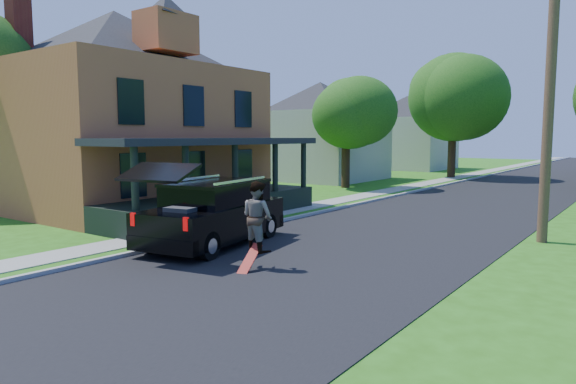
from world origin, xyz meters
The scene contains 14 objects.
ground centered at (0.00, 0.00, 0.00)m, with size 140.00×140.00×0.00m, color #295F13.
street centered at (0.00, 20.00, 0.00)m, with size 8.00×120.00×0.02m, color black.
curb centered at (-4.05, 20.00, 0.00)m, with size 0.15×120.00×0.12m, color #9A9A95.
sidewalk centered at (-5.60, 20.00, 0.00)m, with size 1.30×120.00×0.03m, color gray.
front_walk centered at (-9.50, 6.00, 0.00)m, with size 6.50×1.20×0.03m, color gray.
main_house centered at (-12.80, 5.99, 4.92)m, with size 15.56×15.56×10.10m.
neighbor_house_mid centered at (-13.50, 24.00, 4.19)m, with size 12.78×12.78×8.30m.
neighbor_house_far centered at (-13.50, 40.00, 4.19)m, with size 12.78×12.78×8.30m.
black_suv centered at (-3.20, 2.17, 0.96)m, with size 2.95×5.67×2.52m.
skateboarder centered at (-0.51, 0.91, 1.26)m, with size 0.93×0.78×1.72m.
skateboard centered at (-0.44, 0.53, 0.27)m, with size 0.29×0.77×0.67m.
tree_left_mid centered at (-8.72, 19.53, 4.86)m, with size 5.58×5.71×7.41m.
tree_left_far centered at (-6.05, 31.36, 6.90)m, with size 8.94×8.75×10.63m.
utility_pole_near centered at (4.50, 8.34, 5.49)m, with size 1.82×0.58×10.66m.
Camera 1 is at (7.30, -8.52, 3.17)m, focal length 32.00 mm.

